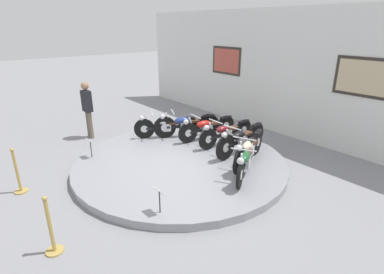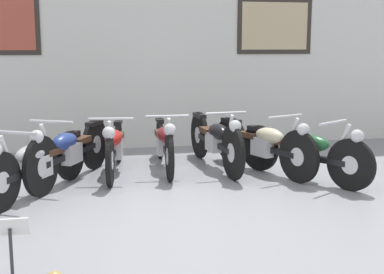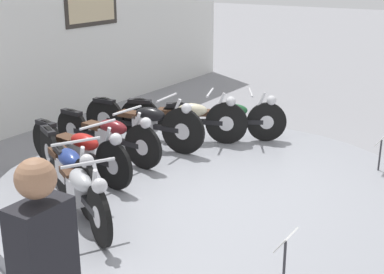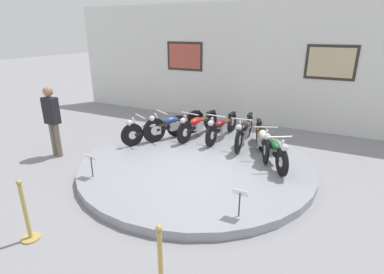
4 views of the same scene
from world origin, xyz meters
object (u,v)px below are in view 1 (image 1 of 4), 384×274
at_px(motorcycle_blue, 186,124).
at_px(motorcycle_silver, 165,125).
at_px(motorcycle_red, 206,127).
at_px(stanchion_post_right_of_entry, 52,234).
at_px(stanchion_post_left_of_entry, 18,178).
at_px(motorcycle_cream, 249,149).
at_px(info_placard_front_centre, 159,195).
at_px(motorcycle_maroon, 225,132).
at_px(motorcycle_green, 245,160).
at_px(info_placard_front_left, 90,144).
at_px(visitor_standing, 87,107).
at_px(motorcycle_black, 241,139).

bearing_deg(motorcycle_blue, motorcycle_silver, -123.55).
bearing_deg(motorcycle_red, stanchion_post_right_of_entry, -69.29).
bearing_deg(stanchion_post_left_of_entry, motorcycle_cream, 62.16).
bearing_deg(motorcycle_cream, info_placard_front_centre, -83.11).
xyz_separation_m(motorcycle_silver, stanchion_post_right_of_entry, (2.77, -4.08, -0.21)).
bearing_deg(motorcycle_maroon, motorcycle_green, -31.51).
relative_size(motorcycle_red, info_placard_front_left, 3.80).
xyz_separation_m(visitor_standing, stanchion_post_right_of_entry, (4.67, -2.49, -0.67)).
height_order(motorcycle_maroon, motorcycle_green, same).
bearing_deg(motorcycle_black, stanchion_post_left_of_entry, -110.67).
relative_size(motorcycle_red, motorcycle_maroon, 1.00).
xyz_separation_m(motorcycle_silver, motorcycle_maroon, (1.58, 0.97, -0.00)).
height_order(motorcycle_silver, motorcycle_red, same).
bearing_deg(motorcycle_silver, motorcycle_blue, 56.45).
relative_size(motorcycle_silver, motorcycle_maroon, 0.89).
xyz_separation_m(motorcycle_blue, info_placard_front_left, (-0.34, -2.83, -0.03)).
distance_m(motorcycle_red, motorcycle_green, 2.41).
bearing_deg(stanchion_post_right_of_entry, motorcycle_silver, 124.11).
relative_size(motorcycle_green, info_placard_front_centre, 3.32).
height_order(motorcycle_black, stanchion_post_right_of_entry, stanchion_post_right_of_entry).
relative_size(info_placard_front_left, stanchion_post_right_of_entry, 0.50).
bearing_deg(info_placard_front_left, stanchion_post_left_of_entry, -77.51).
bearing_deg(visitor_standing, motorcycle_red, 41.10).
distance_m(motorcycle_maroon, info_placard_front_centre, 3.65).
xyz_separation_m(info_placard_front_left, info_placard_front_centre, (3.16, 0.00, 0.00)).
xyz_separation_m(motorcycle_maroon, motorcycle_black, (0.68, -0.12, 0.03)).
height_order(motorcycle_maroon, stanchion_post_right_of_entry, stanchion_post_right_of_entry).
height_order(motorcycle_black, motorcycle_green, motorcycle_black).
bearing_deg(visitor_standing, motorcycle_green, 17.52).
bearing_deg(info_placard_front_centre, stanchion_post_left_of_entry, -147.54).
distance_m(motorcycle_maroon, motorcycle_green, 1.86).
height_order(motorcycle_black, visitor_standing, visitor_standing).
relative_size(motorcycle_black, visitor_standing, 1.14).
distance_m(motorcycle_silver, stanchion_post_right_of_entry, 4.94).
distance_m(stanchion_post_left_of_entry, stanchion_post_right_of_entry, 2.38).
distance_m(motorcycle_blue, motorcycle_cream, 2.48).
height_order(info_placard_front_centre, stanchion_post_left_of_entry, stanchion_post_left_of_entry).
xyz_separation_m(motorcycle_black, stanchion_post_left_of_entry, (-1.86, -4.94, -0.23)).
distance_m(motorcycle_silver, visitor_standing, 2.53).
distance_m(motorcycle_black, stanchion_post_left_of_entry, 5.28).
xyz_separation_m(motorcycle_blue, motorcycle_black, (1.91, 0.34, 0.00)).
xyz_separation_m(motorcycle_red, stanchion_post_right_of_entry, (1.86, -4.93, -0.21)).
bearing_deg(info_placard_front_left, info_placard_front_centre, 0.00).
distance_m(motorcycle_blue, motorcycle_green, 2.86).
xyz_separation_m(motorcycle_red, visitor_standing, (-2.80, -2.44, 0.47)).
bearing_deg(motorcycle_maroon, motorcycle_black, -9.88).
xyz_separation_m(motorcycle_silver, stanchion_post_left_of_entry, (0.39, -4.08, -0.21)).
distance_m(info_placard_front_left, stanchion_post_left_of_entry, 1.81).
bearing_deg(motorcycle_cream, motorcycle_green, -55.90).
bearing_deg(info_placard_front_centre, motorcycle_maroon, 115.64).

